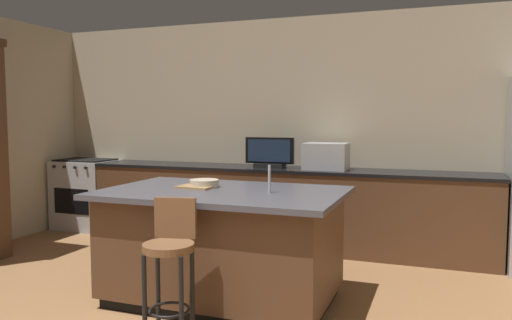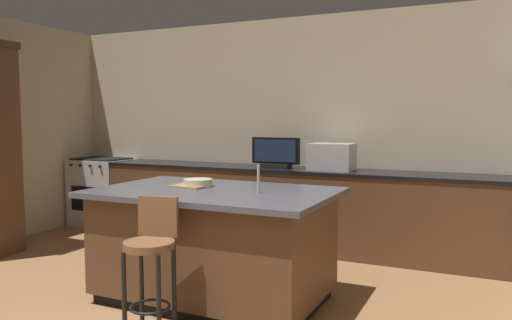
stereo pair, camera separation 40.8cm
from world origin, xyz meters
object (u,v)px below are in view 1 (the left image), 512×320
at_px(bar_stool_center, 170,258).
at_px(cell_phone, 211,186).
at_px(fruit_bowl, 204,183).
at_px(microwave, 326,156).
at_px(range_oven, 87,194).
at_px(kitchen_island, 223,245).
at_px(cutting_board, 196,187).
at_px(tv_monitor, 270,154).

relative_size(bar_stool_center, cell_phone, 6.46).
bearing_deg(fruit_bowl, cell_phone, 75.86).
height_order(fruit_bowl, cell_phone, fruit_bowl).
bearing_deg(microwave, fruit_bowl, -110.88).
xyz_separation_m(range_oven, fruit_bowl, (2.65, -1.73, 0.48)).
bearing_deg(bar_stool_center, microwave, 69.22).
bearing_deg(kitchen_island, bar_stool_center, -90.45).
bearing_deg(cutting_board, kitchen_island, -9.04).
height_order(cell_phone, cutting_board, cutting_board).
relative_size(microwave, bar_stool_center, 0.50).
xyz_separation_m(bar_stool_center, cell_phone, (-0.19, 1.03, 0.35)).
distance_m(range_oven, bar_stool_center, 3.92).
distance_m(kitchen_island, cutting_board, 0.53).
height_order(tv_monitor, fruit_bowl, tv_monitor).
bearing_deg(cell_phone, cutting_board, -139.35).
bearing_deg(range_oven, fruit_bowl, -33.22).
height_order(microwave, cutting_board, microwave).
bearing_deg(kitchen_island, cutting_board, 170.96).
relative_size(kitchen_island, range_oven, 2.05).
distance_m(tv_monitor, bar_stool_center, 2.68).
distance_m(microwave, cell_phone, 1.78).
height_order(fruit_bowl, cutting_board, fruit_bowl).
xyz_separation_m(tv_monitor, cell_phone, (0.01, -1.60, -0.16)).
relative_size(bar_stool_center, fruit_bowl, 3.94).
bearing_deg(range_oven, cutting_board, -34.62).
relative_size(kitchen_island, fruit_bowl, 7.91).
distance_m(fruit_bowl, cutting_board, 0.08).
bearing_deg(fruit_bowl, microwave, 69.12).
xyz_separation_m(microwave, bar_stool_center, (-0.45, -2.68, -0.50)).
bearing_deg(microwave, cell_phone, -111.22).
relative_size(range_oven, tv_monitor, 1.63).
bearing_deg(range_oven, cell_phone, -31.68).
relative_size(microwave, cutting_board, 1.59).
bearing_deg(tv_monitor, cell_phone, -89.51).
height_order(kitchen_island, range_oven, range_oven).
distance_m(microwave, cutting_board, 1.94).
bearing_deg(range_oven, bar_stool_center, -43.09).
bearing_deg(tv_monitor, fruit_bowl, -90.28).
bearing_deg(kitchen_island, cell_phone, 135.60).
bearing_deg(cell_phone, bar_stool_center, -105.60).
distance_m(range_oven, microwave, 3.37).
bearing_deg(tv_monitor, cutting_board, -91.67).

